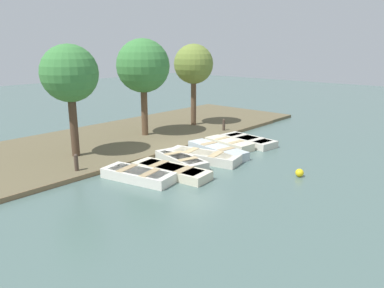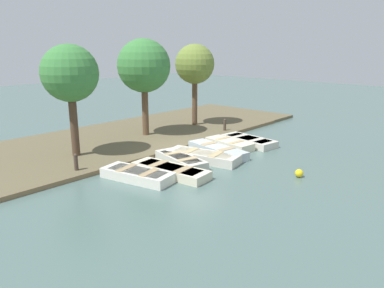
% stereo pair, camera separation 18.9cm
% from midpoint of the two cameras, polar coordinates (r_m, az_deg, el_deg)
% --- Properties ---
extents(ground_plane, '(80.00, 80.00, 0.00)m').
position_cam_midpoint_polar(ground_plane, '(18.62, 0.30, -1.47)').
color(ground_plane, '#4C6660').
extents(shore_bank, '(8.00, 24.00, 0.20)m').
position_cam_midpoint_polar(shore_bank, '(22.10, -9.49, 1.21)').
color(shore_bank, brown).
rests_on(shore_bank, ground_plane).
extents(dock_walkway, '(1.28, 18.51, 0.19)m').
position_cam_midpoint_polar(dock_walkway, '(19.64, -3.19, -0.33)').
color(dock_walkway, brown).
rests_on(dock_walkway, ground_plane).
extents(rowboat_0, '(3.17, 1.72, 0.42)m').
position_cam_midpoint_polar(rowboat_0, '(15.15, -8.54, -4.68)').
color(rowboat_0, silver).
rests_on(rowboat_0, ground_plane).
extents(rowboat_1, '(3.56, 1.48, 0.39)m').
position_cam_midpoint_polar(rowboat_1, '(15.56, -3.57, -4.07)').
color(rowboat_1, beige).
rests_on(rowboat_1, ground_plane).
extents(rowboat_2, '(3.12, 1.66, 0.42)m').
position_cam_midpoint_polar(rowboat_2, '(16.89, -2.02, -2.46)').
color(rowboat_2, beige).
rests_on(rowboat_2, ground_plane).
extents(rowboat_3, '(3.60, 1.85, 0.44)m').
position_cam_midpoint_polar(rowboat_3, '(17.41, 1.41, -1.90)').
color(rowboat_3, beige).
rests_on(rowboat_3, ground_plane).
extents(rowboat_4, '(3.57, 1.55, 0.44)m').
position_cam_midpoint_polar(rowboat_4, '(18.46, 3.57, -0.94)').
color(rowboat_4, '#B2BCC1').
rests_on(rowboat_4, ground_plane).
extents(rowboat_5, '(2.78, 1.34, 0.42)m').
position_cam_midpoint_polar(rowboat_5, '(19.76, 5.39, 0.06)').
color(rowboat_5, beige).
rests_on(rowboat_5, ground_plane).
extents(rowboat_6, '(3.23, 1.63, 0.39)m').
position_cam_midpoint_polar(rowboat_6, '(20.57, 8.28, 0.51)').
color(rowboat_6, beige).
rests_on(rowboat_6, ground_plane).
extents(mooring_post_near, '(0.17, 0.17, 0.91)m').
position_cam_midpoint_polar(mooring_post_near, '(16.21, -17.52, -2.99)').
color(mooring_post_near, '#47382D').
rests_on(mooring_post_near, ground_plane).
extents(mooring_post_far, '(0.17, 0.17, 0.91)m').
position_cam_midpoint_polar(mooring_post_far, '(22.85, 4.63, 2.74)').
color(mooring_post_far, '#47382D').
rests_on(mooring_post_far, ground_plane).
extents(buoy, '(0.34, 0.34, 0.34)m').
position_cam_midpoint_polar(buoy, '(15.94, 15.74, -4.25)').
color(buoy, yellow).
rests_on(buoy, ground_plane).
extents(park_tree_far_left, '(2.57, 2.57, 5.30)m').
position_cam_midpoint_polar(park_tree_far_left, '(17.80, -18.45, 10.00)').
color(park_tree_far_left, '#4C3828').
rests_on(park_tree_far_left, ground_plane).
extents(park_tree_left, '(2.96, 2.96, 5.60)m').
position_cam_midpoint_polar(park_tree_left, '(21.34, -7.74, 11.63)').
color(park_tree_left, brown).
rests_on(park_tree_left, ground_plane).
extents(park_tree_center, '(2.48, 2.48, 5.32)m').
position_cam_midpoint_polar(park_tree_center, '(24.05, 0.01, 11.96)').
color(park_tree_center, brown).
rests_on(park_tree_center, ground_plane).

